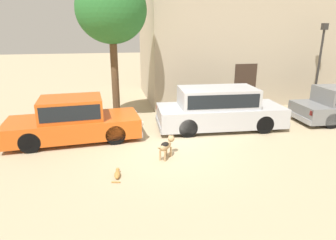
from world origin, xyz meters
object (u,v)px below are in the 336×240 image
object	(u,v)px
street_lamp	(320,56)
stray_cat	(117,174)
stray_dog_spotted	(167,145)
acacia_tree_left	(111,11)
parked_sedan_second	(219,107)
parked_sedan_nearest	(73,119)

from	to	relation	value
street_lamp	stray_cat	bearing A→B (deg)	-152.24
stray_dog_spotted	acacia_tree_left	bearing A→B (deg)	56.23
parked_sedan_second	stray_dog_spotted	bearing A→B (deg)	-133.95
stray_cat	acacia_tree_left	size ratio (longest dim) A/B	0.11
parked_sedan_second	street_lamp	bearing A→B (deg)	21.83
parked_sedan_second	stray_cat	distance (m)	5.11
stray_dog_spotted	acacia_tree_left	distance (m)	5.80
parked_sedan_nearest	parked_sedan_second	world-z (taller)	parked_sedan_second
stray_cat	acacia_tree_left	bearing A→B (deg)	2.70
street_lamp	acacia_tree_left	world-z (taller)	acacia_tree_left
stray_cat	parked_sedan_nearest	bearing A→B (deg)	28.86
parked_sedan_nearest	stray_dog_spotted	world-z (taller)	parked_sedan_nearest
stray_cat	stray_dog_spotted	bearing A→B (deg)	-53.76
parked_sedan_nearest	stray_dog_spotted	bearing A→B (deg)	-40.29
stray_dog_spotted	acacia_tree_left	xyz separation A→B (m)	(-1.30, 4.09, 3.90)
stray_dog_spotted	street_lamp	distance (m)	9.14
stray_cat	acacia_tree_left	xyz separation A→B (m)	(0.18, 5.00, 4.23)
stray_dog_spotted	street_lamp	bearing A→B (deg)	-24.33
stray_dog_spotted	stray_cat	world-z (taller)	stray_dog_spotted
parked_sedan_nearest	stray_dog_spotted	xyz separation A→B (m)	(2.81, -2.06, -0.33)
parked_sedan_nearest	stray_cat	world-z (taller)	parked_sedan_nearest
parked_sedan_second	stray_cat	bearing A→B (deg)	-137.66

